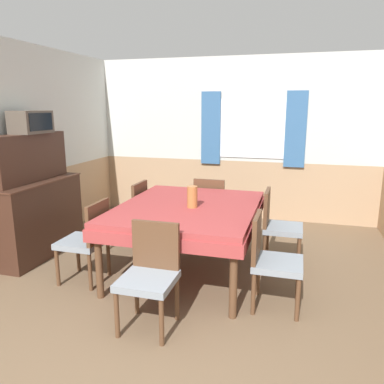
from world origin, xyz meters
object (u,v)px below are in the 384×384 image
Objects in this scene: chair_head_window at (211,206)px; chair_head_near at (150,272)px; chair_right_far at (278,224)px; sideboard at (35,204)px; tv at (31,122)px; chair_left_near at (88,238)px; vase at (192,197)px; chair_left_far at (131,212)px; dining_table at (188,214)px; chair_right_near at (271,258)px.

chair_head_window is 1.00× the size of chair_head_near.
sideboard reaches higher than chair_right_far.
tv reaches higher than chair_head_near.
chair_left_near is 1.78× the size of tv.
vase is at bearing -1.18° from sideboard.
chair_left_far is at bearing -148.38° from chair_head_window.
chair_head_window is (0.00, 1.11, -0.19)m from dining_table.
chair_head_near is (-0.00, -1.11, -0.19)m from dining_table.
chair_head_window is at bearing -58.38° from chair_left_far.
sideboard is 2.04m from vase.
chair_head_near is 3.82× the size of vase.
chair_left_near is at bearing -150.70° from dining_table.
chair_right_near and chair_head_near have the same top height.
tv is at bearing -151.12° from chair_head_window.
chair_left_far is 3.82× the size of vase.
tv is (-1.95, 0.03, 0.97)m from dining_table.
chair_left_far is at bearing 26.21° from tv.
dining_table is at bearing 133.01° from vase.
tv reaches higher than dining_table.
dining_table is at bearing -60.70° from chair_left_near.
chair_right_far is at bearing 9.79° from tv.
chair_head_window is at bearing -150.09° from chair_right_near.
chair_head_window is at bearing 30.17° from sideboard.
chair_right_near is 3.82× the size of vase.
dining_table is 1.96m from sideboard.
chair_left_near and chair_left_far have the same top height.
chair_left_near is 1.00× the size of chair_right_near.
vase reaches higher than chair_head_window.
sideboard is at bearing 118.78° from chair_left_far.
vase is (1.01, 0.45, 0.41)m from chair_left_near.
chair_right_near is 1.00× the size of chair_right_far.
sideboard is 3.07× the size of tv.
chair_left_near is 1.10m from chair_head_near.
chair_left_far is 1.62m from tv.
chair_head_near is (0.94, -0.58, 0.00)m from chair_left_near.
chair_head_window is at bearing 90.00° from dining_table.
chair_head_near is at bearing -93.74° from vase.
vase is at bearing -117.55° from chair_right_near.
vase is (-0.87, -0.60, 0.41)m from chair_right_far.
chair_right_near is at bearing 0.00° from chair_right_far.
dining_table is 1.12m from chair_head_window.
chair_left_far is 1.88m from chair_right_far.
vase reaches higher than chair_head_near.
chair_left_near is at bearing -119.91° from chair_head_window.
chair_left_near is 1.00× the size of chair_head_near.
dining_table is at bearing -90.00° from chair_head_near.
chair_left_near is 3.82× the size of vase.
chair_left_near is (-0.94, -0.53, -0.19)m from dining_table.
chair_right_near is 1.05m from chair_right_far.
dining_table is at bearing -60.70° from chair_right_far.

